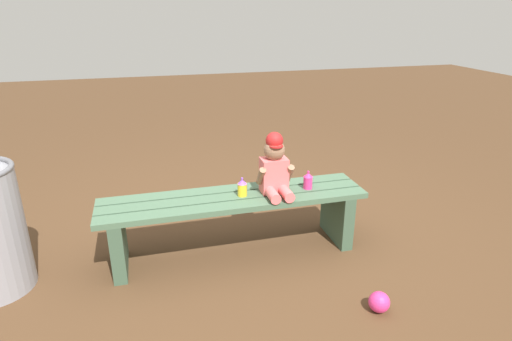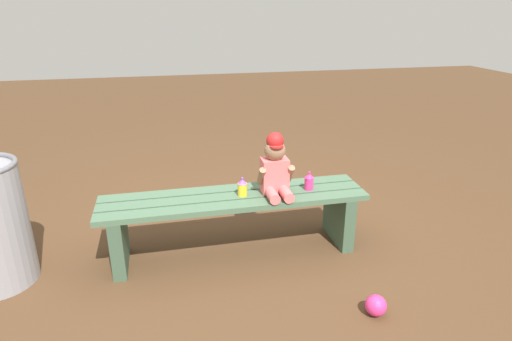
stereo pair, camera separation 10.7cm
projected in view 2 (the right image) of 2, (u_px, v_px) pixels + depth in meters
The scene contains 6 objects.
ground_plane at pixel (235, 251), 2.91m from camera, with size 16.00×16.00×0.00m, color #4C331E.
park_bench at pixel (234, 213), 2.80m from camera, with size 1.72×0.38×0.42m.
child_figure at pixel (275, 167), 2.73m from camera, with size 0.23×0.27×0.40m.
sippy_cup_left at pixel (242, 187), 2.74m from camera, with size 0.06×0.06×0.12m.
sippy_cup_right at pixel (309, 181), 2.83m from camera, with size 0.06×0.06×0.12m.
toy_ball at pixel (376, 305), 2.29m from camera, with size 0.12×0.12×0.12m, color #E5337F.
Camera 2 is at (-0.41, -2.48, 1.56)m, focal length 30.02 mm.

